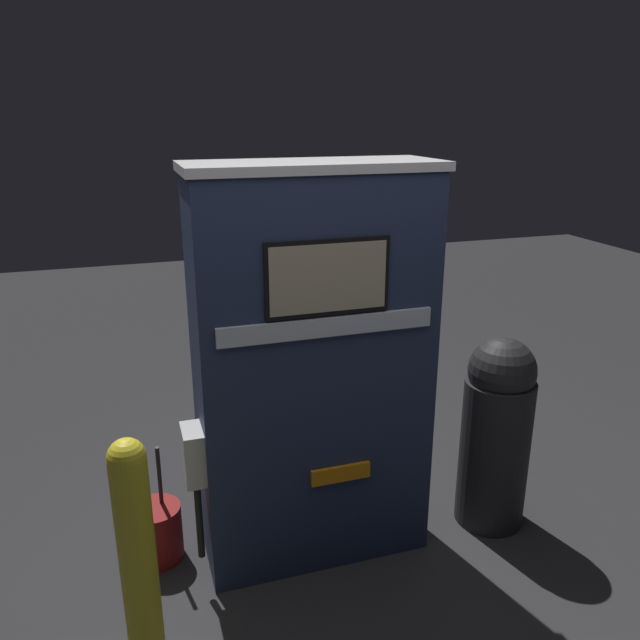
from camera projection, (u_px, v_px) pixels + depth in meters
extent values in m
plane|color=#2D2D30|center=(326.00, 569.00, 3.05)|extent=(14.00, 14.00, 0.00)
cube|color=#232D4C|center=(314.00, 462.00, 3.08)|extent=(1.08, 0.41, 0.97)
cube|color=#232D4C|center=(313.00, 276.00, 2.78)|extent=(1.08, 0.41, 0.92)
cube|color=silver|center=(313.00, 166.00, 2.63)|extent=(1.11, 0.44, 0.04)
cube|color=black|center=(328.00, 278.00, 2.58)|extent=(0.54, 0.01, 0.32)
cube|color=tan|center=(329.00, 278.00, 2.57)|extent=(0.51, 0.01, 0.29)
cube|color=silver|center=(328.00, 327.00, 2.64)|extent=(0.95, 0.02, 0.08)
cube|color=orange|center=(341.00, 474.00, 2.89)|extent=(0.29, 0.02, 0.08)
cube|color=silver|center=(193.00, 455.00, 2.78)|extent=(0.09, 0.18, 0.25)
cylinder|color=black|center=(199.00, 522.00, 2.82)|extent=(0.03, 0.03, 0.37)
cylinder|color=yellow|center=(139.00, 573.00, 2.32)|extent=(0.14, 0.14, 0.99)
sphere|color=yellow|center=(126.00, 457.00, 2.17)|extent=(0.14, 0.14, 0.14)
cylinder|color=#232326|center=(494.00, 452.00, 3.31)|extent=(0.36, 0.36, 0.82)
sphere|color=#232326|center=(502.00, 371.00, 3.16)|extent=(0.35, 0.35, 0.35)
cylinder|color=maroon|center=(157.00, 532.00, 3.10)|extent=(0.25, 0.25, 0.29)
cylinder|color=black|center=(159.00, 477.00, 3.01)|extent=(0.02, 0.10, 0.37)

